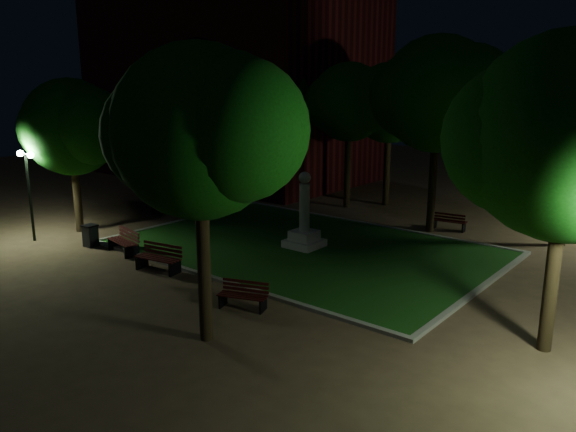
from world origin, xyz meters
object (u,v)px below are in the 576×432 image
Objects in this scene: bench_near_left at (159,259)px; bench_left_side at (168,204)px; bicycle at (191,196)px; bench_near_right at (243,296)px; bench_far_side at (449,222)px; trash_bin at (90,235)px; bench_west_near at (125,242)px; monument at (304,226)px.

bench_left_side is (-7.31, 6.35, 0.00)m from bench_near_left.
bicycle is (-0.80, 2.27, 0.01)m from bench_left_side.
bench_near_left is 4.93m from bench_near_right.
bench_far_side is at bearing 65.04° from bench_near_right.
bench_far_side is 0.90× the size of bicycle.
bench_left_side is 6.66m from trash_bin.
bench_far_side is at bearing 48.60° from trash_bin.
bench_west_near is at bearing 35.14° from bench_left_side.
bench_left_side is at bearing 137.09° from bench_west_near.
trash_bin is at bearing -142.85° from monument.
bench_west_near is at bearing 10.52° from trash_bin.
bench_far_side is (8.84, 11.86, -0.05)m from bench_west_near.
bench_far_side is (5.93, 12.39, -0.07)m from bench_near_left.
bicycle reaches higher than trash_bin.
monument reaches higher than bench_west_near.
bicycle is (-12.99, 9.23, 0.08)m from bench_near_right.
trash_bin is (-4.85, 0.17, 0.01)m from bench_near_left.
monument is at bearing 54.03° from bench_west_near.
bench_near_left is 1.05× the size of bicycle.
bench_near_right is 13.03m from bench_far_side.
bicycle is at bearing 124.21° from bench_near_right.
bench_far_side is 14.52m from bicycle.
bench_near_right is at bearing -68.68° from monument.
bench_left_side is (-9.74, 0.67, -0.48)m from monument.
bench_near_right is 0.89× the size of bench_left_side.
monument is at bearing 84.21° from bench_left_side.
bench_left_side is at bearing 16.49° from bench_far_side.
monument reaches higher than bench_far_side.
bench_west_near is 1.97× the size of trash_bin.
trash_bin reaches higher than bench_far_side.
bench_near_left is 1.17× the size of bench_far_side.
bench_west_near is 7.30m from bench_left_side.
bench_left_side is 2.41m from bicycle.
bench_west_near is 14.79m from bench_far_side.
bench_far_side is (3.49, 6.70, -0.55)m from monument.
bench_west_near is (-5.35, -5.16, -0.50)m from monument.
bench_far_side is at bearing 62.48° from monument.
bench_left_side is at bearing 176.08° from monument.
trash_bin is (-10.77, -12.22, 0.07)m from bench_far_side.
bench_far_side is at bearing 54.09° from bench_near_left.
bicycle reaches higher than bench_near_right.
bench_near_right is 15.93m from bicycle.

